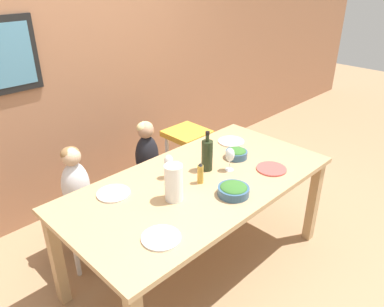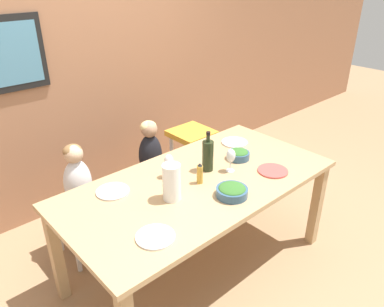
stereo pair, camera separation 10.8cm
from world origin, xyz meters
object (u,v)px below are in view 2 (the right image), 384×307
(wine_bottle, at_px, (208,155))
(salad_bowl_large, at_px, (232,191))
(chair_far_left, at_px, (83,211))
(salad_bowl_small, at_px, (239,154))
(person_child_center, at_px, (150,149))
(dinner_plate_back_right, at_px, (235,142))
(wine_glass_near, at_px, (231,156))
(wine_glass_far, at_px, (169,162))
(dinner_plate_back_left, at_px, (113,191))
(chair_right_highchair, at_px, (192,147))
(person_child_left, at_px, (77,176))
(dinner_plate_front_left, at_px, (155,237))
(dinner_plate_front_right, at_px, (273,171))
(paper_towel_roll, at_px, (172,182))
(chair_far_center, at_px, (152,181))

(wine_bottle, xyz_separation_m, salad_bowl_large, (-0.12, -0.34, -0.08))
(chair_far_left, bearing_deg, salad_bowl_small, -34.60)
(chair_far_left, distance_m, person_child_center, 0.73)
(wine_bottle, bearing_deg, dinner_plate_back_right, 19.69)
(wine_glass_near, xyz_separation_m, dinner_plate_back_right, (0.37, 0.29, -0.11))
(wine_glass_near, xyz_separation_m, wine_glass_far, (-0.37, 0.23, 0.00))
(chair_far_left, relative_size, salad_bowl_large, 2.25)
(person_child_center, relative_size, wine_glass_far, 2.85)
(dinner_plate_back_right, bearing_deg, salad_bowl_small, -132.29)
(wine_glass_far, bearing_deg, dinner_plate_back_left, 166.88)
(wine_glass_far, bearing_deg, salad_bowl_large, -72.50)
(chair_right_highchair, xyz_separation_m, dinner_plate_back_left, (-1.09, -0.44, 0.19))
(person_child_left, bearing_deg, dinner_plate_front_left, -92.09)
(dinner_plate_front_right, bearing_deg, paper_towel_roll, 163.91)
(person_child_left, distance_m, dinner_plate_back_left, 0.45)
(wine_glass_near, distance_m, dinner_plate_back_right, 0.48)
(paper_towel_roll, distance_m, dinner_plate_back_left, 0.41)
(wine_glass_far, xyz_separation_m, dinner_plate_front_left, (-0.46, -0.45, -0.11))
(wine_bottle, bearing_deg, wine_glass_near, -47.66)
(salad_bowl_small, bearing_deg, chair_far_left, 145.40)
(chair_far_center, bearing_deg, dinner_plate_front_left, -125.04)
(chair_far_left, relative_size, wine_glass_far, 2.65)
(wine_bottle, bearing_deg, salad_bowl_large, -109.56)
(person_child_left, distance_m, dinner_plate_back_right, 1.26)
(dinner_plate_back_left, bearing_deg, dinner_plate_back_right, -1.40)
(dinner_plate_front_right, bearing_deg, chair_far_center, 110.20)
(chair_right_highchair, distance_m, person_child_left, 1.13)
(chair_far_left, bearing_deg, wine_bottle, -42.97)
(person_child_center, height_order, dinner_plate_back_left, person_child_center)
(chair_far_left, height_order, dinner_plate_back_left, dinner_plate_back_left)
(person_child_left, relative_size, wine_glass_far, 2.85)
(person_child_left, relative_size, salad_bowl_small, 2.94)
(chair_right_highchair, height_order, dinner_plate_back_left, dinner_plate_back_left)
(chair_right_highchair, distance_m, salad_bowl_large, 1.15)
(wine_glass_near, relative_size, dinner_plate_back_left, 0.80)
(paper_towel_roll, distance_m, salad_bowl_large, 0.39)
(wine_glass_near, height_order, dinner_plate_back_left, wine_glass_near)
(chair_far_left, height_order, chair_right_highchair, chair_right_highchair)
(chair_far_left, relative_size, dinner_plate_back_left, 2.13)
(salad_bowl_large, height_order, dinner_plate_back_right, salad_bowl_large)
(chair_right_highchair, xyz_separation_m, wine_glass_far, (-0.69, -0.54, 0.30))
(dinner_plate_front_left, distance_m, dinner_plate_front_right, 1.05)
(chair_far_center, relative_size, chair_right_highchair, 0.63)
(salad_bowl_large, bearing_deg, paper_towel_roll, 142.35)
(wine_glass_far, height_order, dinner_plate_back_right, wine_glass_far)
(person_child_left, bearing_deg, wine_glass_near, -43.68)
(person_child_left, xyz_separation_m, person_child_center, (0.66, 0.00, 0.00))
(chair_right_highchair, relative_size, wine_bottle, 2.46)
(person_child_left, relative_size, wine_glass_near, 2.85)
(person_child_center, distance_m, wine_glass_far, 0.61)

